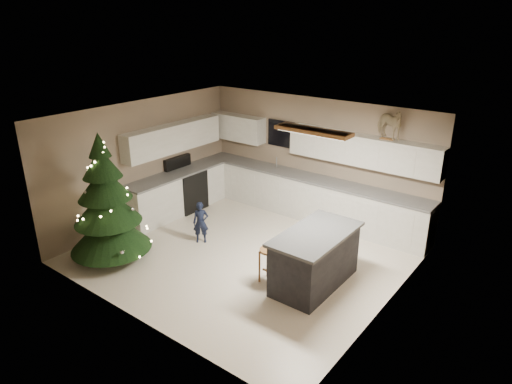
# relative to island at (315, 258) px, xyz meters

# --- Properties ---
(ground_plane) EXTENTS (5.50, 5.50, 0.00)m
(ground_plane) POSITION_rel_island_xyz_m (-1.55, 0.08, -0.48)
(ground_plane) COLOR beige
(room_shell) EXTENTS (5.52, 5.02, 2.61)m
(room_shell) POSITION_rel_island_xyz_m (-1.53, 0.08, 1.27)
(room_shell) COLOR tan
(room_shell) RESTS_ON ground_plane
(cabinetry) EXTENTS (5.50, 3.20, 2.00)m
(cabinetry) POSITION_rel_island_xyz_m (-2.46, 1.73, 0.28)
(cabinetry) COLOR silver
(cabinetry) RESTS_ON ground_plane
(island) EXTENTS (0.90, 1.70, 0.95)m
(island) POSITION_rel_island_xyz_m (0.00, 0.00, 0.00)
(island) COLOR black
(island) RESTS_ON ground_plane
(bar_stool) EXTENTS (0.32, 0.32, 0.61)m
(bar_stool) POSITION_rel_island_xyz_m (-0.64, -0.40, -0.02)
(bar_stool) COLOR brown
(bar_stool) RESTS_ON ground_plane
(christmas_tree) EXTENTS (1.49, 1.44, 2.39)m
(christmas_tree) POSITION_rel_island_xyz_m (-3.40, -1.52, 0.50)
(christmas_tree) COLOR #3F2816
(christmas_tree) RESTS_ON ground_plane
(toddler) EXTENTS (0.36, 0.35, 0.84)m
(toddler) POSITION_rel_island_xyz_m (-2.55, -0.05, -0.06)
(toddler) COLOR black
(toddler) RESTS_ON ground_plane
(rocking_horse) EXTENTS (0.75, 0.55, 0.60)m
(rocking_horse) POSITION_rel_island_xyz_m (0.08, 2.40, 1.83)
(rocking_horse) COLOR brown
(rocking_horse) RESTS_ON cabinetry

